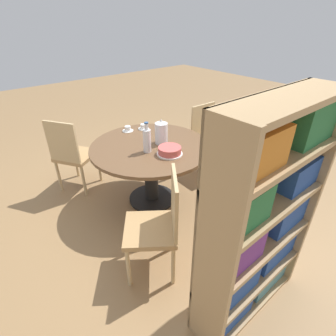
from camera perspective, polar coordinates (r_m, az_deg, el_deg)
ground_plane at (r=3.25m, az=-3.47°, el=-6.70°), size 14.00×14.00×0.00m
dining_table at (r=2.94m, az=-3.81°, el=2.19°), size 1.31×1.31×0.73m
chair_a at (r=2.16m, az=-2.15°, el=-12.02°), size 0.59×0.59×0.95m
chair_b at (r=3.60m, az=8.76°, el=6.24°), size 0.43×0.43×0.95m
chair_c at (r=3.38m, az=-20.10°, el=2.97°), size 0.58×0.58×0.95m
bookshelf at (r=1.83m, az=19.02°, el=-11.69°), size 0.95×0.28×1.63m
coffee_pot at (r=2.87m, az=-1.46°, el=7.73°), size 0.14×0.14×0.27m
water_bottle at (r=2.68m, az=-4.60°, el=6.09°), size 0.08×0.08×0.32m
cake_main at (r=2.65m, az=0.36°, el=3.77°), size 0.26×0.26×0.08m
cup_a at (r=3.25m, az=-8.76°, el=8.35°), size 0.13×0.13×0.06m
cup_b at (r=3.29m, az=-5.38°, el=8.87°), size 0.13×0.13×0.06m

